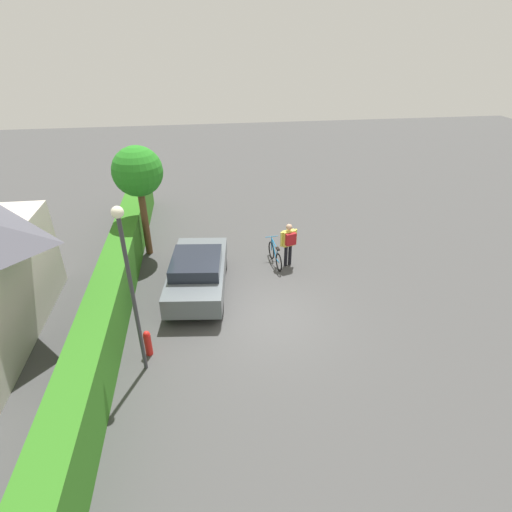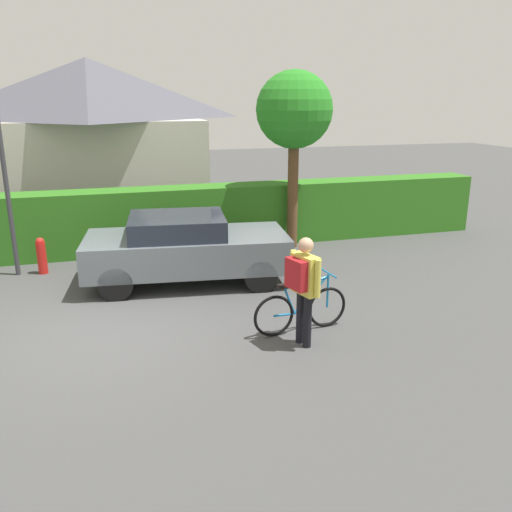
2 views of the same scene
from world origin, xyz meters
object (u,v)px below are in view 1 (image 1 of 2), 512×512
(fire_hydrant, at_px, (148,343))
(bicycle, at_px, (275,255))
(person_rider, at_px, (289,241))
(parked_car_near, at_px, (198,272))
(street_lamp, at_px, (129,274))
(tree_kerbside, at_px, (138,173))

(fire_hydrant, bearing_deg, bicycle, -45.05)
(bicycle, relative_size, fire_hydrant, 2.07)
(bicycle, bearing_deg, person_rider, -109.18)
(fire_hydrant, bearing_deg, parked_car_near, -26.03)
(street_lamp, bearing_deg, person_rider, -46.12)
(bicycle, relative_size, street_lamp, 0.36)
(parked_car_near, xyz_separation_m, street_lamp, (-3.47, 1.49, 2.24))
(street_lamp, xyz_separation_m, fire_hydrant, (0.52, -0.05, -2.58))
(bicycle, distance_m, tree_kerbside, 5.97)
(street_lamp, height_order, fire_hydrant, street_lamp)
(bicycle, bearing_deg, tree_kerbside, 71.91)
(street_lamp, distance_m, fire_hydrant, 2.63)
(parked_car_near, relative_size, bicycle, 2.56)
(person_rider, bearing_deg, tree_kerbside, 71.81)
(person_rider, bearing_deg, parked_car_near, 110.28)
(street_lamp, distance_m, tree_kerbside, 6.54)
(fire_hydrant, bearing_deg, street_lamp, 174.53)
(fire_hydrant, bearing_deg, person_rider, -49.15)
(street_lamp, relative_size, tree_kerbside, 1.08)
(parked_car_near, xyz_separation_m, fire_hydrant, (-2.95, 1.44, -0.35))
(bicycle, xyz_separation_m, fire_hydrant, (-4.39, 4.39, 0.03))
(parked_car_near, distance_m, fire_hydrant, 3.30)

